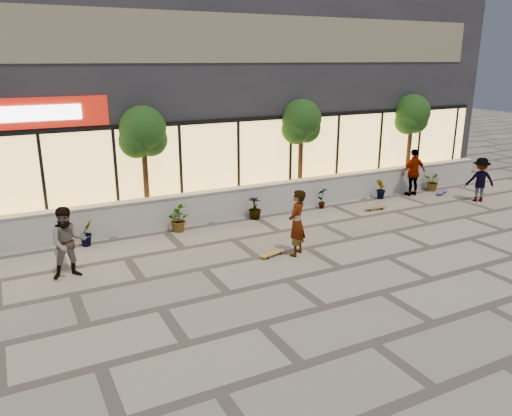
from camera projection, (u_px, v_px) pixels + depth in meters
name	position (u px, v px, depth m)	size (l,w,h in m)	color
ground	(382.00, 292.00, 11.86)	(80.00, 80.00, 0.00)	#9D9688
planter_wall	(250.00, 200.00, 17.67)	(22.00, 0.42, 1.04)	beige
retail_building	(192.00, 85.00, 21.27)	(24.00, 9.17, 8.50)	#27262C
shrub_b	(86.00, 232.00, 14.74)	(0.45, 0.36, 0.81)	#1A3912
shrub_c	(177.00, 219.00, 15.97)	(0.73, 0.63, 0.81)	#1A3912
shrub_d	(255.00, 208.00, 17.19)	(0.45, 0.45, 0.81)	#1A3912
shrub_e	(322.00, 198.00, 18.42)	(0.43, 0.29, 0.81)	#1A3912
shrub_f	(381.00, 189.00, 19.64)	(0.45, 0.36, 0.81)	#1A3912
shrub_g	(433.00, 181.00, 20.87)	(0.73, 0.63, 0.81)	#1A3912
tree_midwest	(143.00, 135.00, 16.03)	(1.60, 1.50, 3.92)	#433018
tree_mideast	(301.00, 124.00, 18.65)	(1.60, 1.50, 3.92)	#433018
tree_east	(412.00, 117.00, 21.06)	(1.60, 1.50, 3.92)	#433018
skater_center	(297.00, 223.00, 13.88)	(0.69, 0.45, 1.89)	silver
skater_left	(68.00, 243.00, 12.45)	(0.90, 0.70, 1.85)	tan
skater_right_near	(414.00, 172.00, 20.02)	(1.11, 0.46, 1.90)	silver
skater_right_far	(480.00, 180.00, 19.22)	(1.11, 0.64, 1.71)	maroon
skateboard_center	(273.00, 253.00, 14.02)	(0.89, 0.45, 0.10)	olive
skateboard_right_near	(375.00, 208.00, 18.30)	(0.88, 0.33, 0.10)	brown
skateboard_right_far	(442.00, 192.00, 20.46)	(0.85, 0.55, 0.10)	#514783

